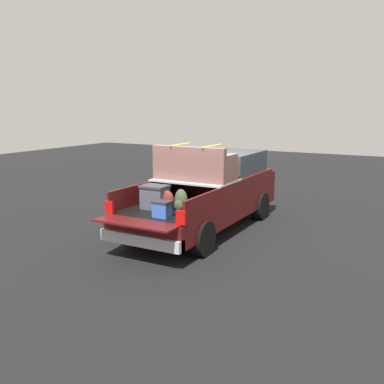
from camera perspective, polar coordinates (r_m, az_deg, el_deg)
The scene contains 2 objects.
ground_plane at distance 11.27m, azimuth 1.49°, elevation -4.97°, with size 40.00×40.00×0.00m, color black.
pickup_truck at distance 11.36m, azimuth 2.36°, elevation 0.17°, with size 6.05×2.06×2.23m.
Camera 1 is at (-9.60, -5.00, 3.15)m, focal length 40.71 mm.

